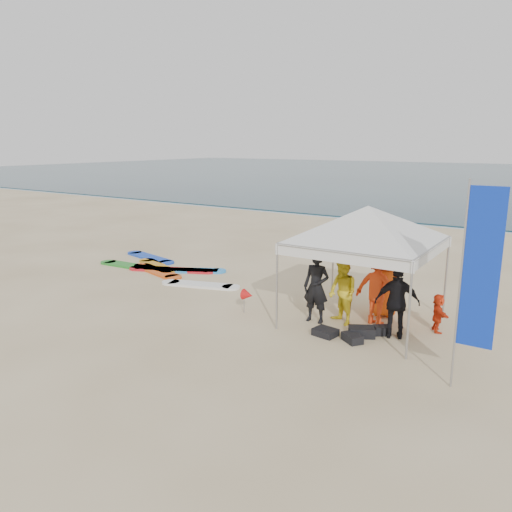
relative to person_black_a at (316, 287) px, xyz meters
The scene contains 13 objects.
ground 2.95m from the person_black_a, 139.57° to the right, with size 120.00×120.00×0.00m, color beige.
shoreline_foam 16.53m from the person_black_a, 97.47° to the left, with size 160.00×1.20×0.01m, color silver.
person_black_a is the anchor object (origin of this frame).
person_yellow 0.63m from the person_black_a, 20.08° to the left, with size 0.76×0.59×1.56m, color yellow.
person_orange_a 1.45m from the person_black_a, 28.26° to the left, with size 1.16×0.67×1.79m, color #F03F15.
person_black_b 1.95m from the person_black_a, ahead, with size 0.96×0.40×1.64m, color black.
person_orange_b 1.80m from the person_black_a, 46.44° to the left, with size 0.78×0.51×1.61m, color #FF6116.
person_seated 2.82m from the person_black_a, 19.62° to the left, with size 0.83×0.26×0.89m, color red.
canopy_tent 2.25m from the person_black_a, 30.31° to the left, with size 4.28×4.28×3.23m.
feather_flag 4.33m from the person_black_a, 23.63° to the right, with size 0.62×0.04×3.67m.
marker_pennant 1.77m from the person_black_a, 164.98° to the right, with size 0.28×0.28×0.64m.
gear_pile 1.46m from the person_black_a, 20.54° to the right, with size 1.54×1.24×0.22m.
surfboard_spread 6.83m from the person_black_a, 165.61° to the left, with size 6.06×2.87×0.07m.
Camera 1 is at (7.23, -8.51, 4.24)m, focal length 35.00 mm.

